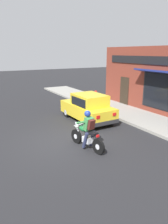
% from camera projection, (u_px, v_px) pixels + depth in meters
% --- Properties ---
extents(ground_plane, '(80.00, 80.00, 0.00)m').
position_uv_depth(ground_plane, '(66.00, 141.00, 9.77)').
color(ground_plane, black).
extents(sidewalk_curb, '(2.60, 22.00, 0.14)m').
position_uv_depth(sidewalk_curb, '(118.00, 110.00, 14.78)').
color(sidewalk_curb, gray).
rests_on(sidewalk_curb, ground).
extents(storefront_building, '(1.25, 10.44, 4.20)m').
position_uv_depth(storefront_building, '(159.00, 81.00, 13.30)').
color(storefront_building, maroon).
rests_on(storefront_building, ground).
extents(motorcycle_with_rider, '(0.68, 2.01, 1.62)m').
position_uv_depth(motorcycle_with_rider, '(87.00, 133.00, 8.84)').
color(motorcycle_with_rider, black).
rests_on(motorcycle_with_rider, ground).
extents(car_hatchback, '(1.71, 3.81, 1.57)m').
position_uv_depth(car_hatchback, '(88.00, 108.00, 12.47)').
color(car_hatchback, black).
rests_on(car_hatchback, ground).
extents(fire_hydrant, '(0.36, 0.24, 0.88)m').
position_uv_depth(fire_hydrant, '(96.00, 96.00, 16.65)').
color(fire_hydrant, red).
rests_on(fire_hydrant, sidewalk_curb).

